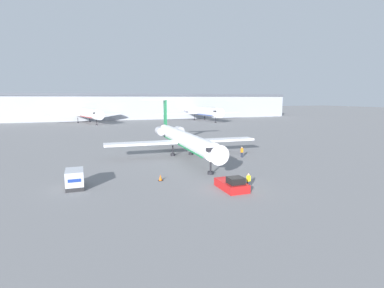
% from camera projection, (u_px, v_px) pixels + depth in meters
% --- Properties ---
extents(ground_plane, '(600.00, 600.00, 0.00)m').
position_uv_depth(ground_plane, '(235.00, 189.00, 33.69)').
color(ground_plane, slate).
extents(terminal_building, '(180.00, 16.80, 12.25)m').
position_uv_depth(terminal_building, '(116.00, 106.00, 144.08)').
color(terminal_building, '#9EA3AD').
rests_on(terminal_building, ground).
extents(airplane_main, '(26.97, 31.81, 9.88)m').
position_uv_depth(airplane_main, '(183.00, 138.00, 52.48)').
color(airplane_main, white).
rests_on(airplane_main, ground).
extents(pushback_tug, '(2.36, 4.37, 1.61)m').
position_uv_depth(pushback_tug, '(232.00, 184.00, 33.54)').
color(pushback_tug, '#B21919').
rests_on(pushback_tug, ground).
extents(luggage_cart, '(1.93, 3.27, 2.12)m').
position_uv_depth(luggage_cart, '(75.00, 179.00, 33.98)').
color(luggage_cart, '#232326').
rests_on(luggage_cart, ground).
extents(worker_near_tug, '(0.40, 0.24, 1.73)m').
position_uv_depth(worker_near_tug, '(248.00, 181.00, 33.90)').
color(worker_near_tug, '#232838').
rests_on(worker_near_tug, ground).
extents(worker_by_wing, '(0.40, 0.26, 1.86)m').
position_uv_depth(worker_by_wing, '(242.00, 152.00, 51.51)').
color(worker_by_wing, '#232838').
rests_on(worker_by_wing, ground).
extents(traffic_cone_left, '(0.58, 0.58, 0.77)m').
position_uv_depth(traffic_cone_left, '(160.00, 178.00, 37.14)').
color(traffic_cone_left, black).
rests_on(traffic_cone_left, ground).
extents(airplane_parked_far_left, '(39.49, 37.72, 11.26)m').
position_uv_depth(airplane_parked_far_left, '(201.00, 111.00, 137.43)').
color(airplane_parked_far_left, silver).
rests_on(airplane_parked_far_left, ground).
extents(airplane_parked_far_right, '(31.54, 37.07, 10.94)m').
position_uv_depth(airplane_parked_far_right, '(84.00, 113.00, 124.74)').
color(airplane_parked_far_right, white).
rests_on(airplane_parked_far_right, ground).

